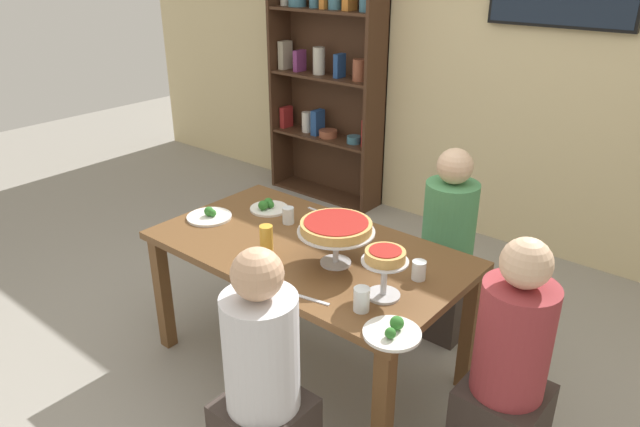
{
  "coord_description": "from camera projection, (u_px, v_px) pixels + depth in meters",
  "views": [
    {
      "loc": [
        1.74,
        -2.0,
        2.12
      ],
      "look_at": [
        0.0,
        0.1,
        0.89
      ],
      "focal_mm": 32.82,
      "sensor_mm": 36.0,
      "label": 1
    }
  ],
  "objects": [
    {
      "name": "cutlery_fork_near",
      "position": [
        311.0,
        299.0,
        2.53
      ],
      "size": [
        0.18,
        0.05,
        0.0
      ],
      "primitive_type": "cube",
      "rotation": [
        0.0,
        0.0,
        0.2
      ],
      "color": "silver",
      "rests_on": "dining_table"
    },
    {
      "name": "personal_pizza_stand",
      "position": [
        385.0,
        263.0,
        2.49
      ],
      "size": [
        0.21,
        0.21,
        0.23
      ],
      "color": "silver",
      "rests_on": "dining_table"
    },
    {
      "name": "dining_table",
      "position": [
        308.0,
        262.0,
        3.02
      ],
      "size": [
        1.62,
        0.9,
        0.74
      ],
      "color": "brown",
      "rests_on": "ground_plane"
    },
    {
      "name": "salad_plate_near_diner",
      "position": [
        393.0,
        331.0,
        2.29
      ],
      "size": [
        0.23,
        0.23,
        0.07
      ],
      "color": "white",
      "rests_on": "dining_table"
    },
    {
      "name": "beer_glass_amber_tall",
      "position": [
        266.0,
        241.0,
        2.86
      ],
      "size": [
        0.07,
        0.07,
        0.16
      ],
      "primitive_type": "cylinder",
      "color": "gold",
      "rests_on": "dining_table"
    },
    {
      "name": "diner_far_right",
      "position": [
        446.0,
        257.0,
        3.4
      ],
      "size": [
        0.34,
        0.34,
        1.15
      ],
      "rotation": [
        0.0,
        0.0,
        -1.57
      ],
      "color": "#382D28",
      "rests_on": "ground_plane"
    },
    {
      "name": "diner_near_right",
      "position": [
        263.0,
        395.0,
        2.35
      ],
      "size": [
        0.34,
        0.34,
        1.15
      ],
      "rotation": [
        0.0,
        0.0,
        1.57
      ],
      "color": "#382D28",
      "rests_on": "ground_plane"
    },
    {
      "name": "bookshelf",
      "position": [
        328.0,
        73.0,
        5.11
      ],
      "size": [
        1.1,
        0.3,
        2.21
      ],
      "color": "#422819",
      "rests_on": "ground_plane"
    },
    {
      "name": "cutlery_knife_near",
      "position": [
        319.0,
        212.0,
        3.37
      ],
      "size": [
        0.18,
        0.03,
        0.0
      ],
      "primitive_type": "cube",
      "rotation": [
        0.0,
        0.0,
        3.04
      ],
      "color": "silver",
      "rests_on": "dining_table"
    },
    {
      "name": "diner_head_east",
      "position": [
        507.0,
        381.0,
        2.42
      ],
      "size": [
        0.34,
        0.34,
        1.15
      ],
      "rotation": [
        0.0,
        0.0,
        3.14
      ],
      "color": "#382D28",
      "rests_on": "ground_plane"
    },
    {
      "name": "ground_plane",
      "position": [
        309.0,
        363.0,
        3.29
      ],
      "size": [
        12.0,
        12.0,
        0.0
      ],
      "primitive_type": "plane",
      "color": "gray"
    },
    {
      "name": "water_glass_clear_near",
      "position": [
        288.0,
        215.0,
        3.22
      ],
      "size": [
        0.06,
        0.06,
        0.09
      ],
      "primitive_type": "cylinder",
      "color": "white",
      "rests_on": "dining_table"
    },
    {
      "name": "water_glass_clear_far",
      "position": [
        362.0,
        299.0,
        2.44
      ],
      "size": [
        0.07,
        0.07,
        0.11
      ],
      "primitive_type": "cylinder",
      "color": "white",
      "rests_on": "dining_table"
    },
    {
      "name": "salad_plate_far_diner",
      "position": [
        268.0,
        207.0,
        3.39
      ],
      "size": [
        0.22,
        0.22,
        0.07
      ],
      "color": "white",
      "rests_on": "dining_table"
    },
    {
      "name": "salad_plate_spare",
      "position": [
        209.0,
        216.0,
        3.29
      ],
      "size": [
        0.25,
        0.25,
        0.07
      ],
      "color": "white",
      "rests_on": "dining_table"
    },
    {
      "name": "deep_dish_pizza_stand",
      "position": [
        336.0,
        229.0,
        2.75
      ],
      "size": [
        0.37,
        0.37,
        0.22
      ],
      "color": "silver",
      "rests_on": "dining_table"
    },
    {
      "name": "rear_partition",
      "position": [
        504.0,
        58.0,
        4.25
      ],
      "size": [
        8.0,
        0.12,
        2.8
      ],
      "primitive_type": "cube",
      "color": "beige",
      "rests_on": "ground_plane"
    },
    {
      "name": "water_glass_clear_spare",
      "position": [
        419.0,
        270.0,
        2.67
      ],
      "size": [
        0.07,
        0.07,
        0.09
      ],
      "primitive_type": "cylinder",
      "color": "white",
      "rests_on": "dining_table"
    }
  ]
}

